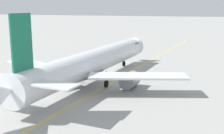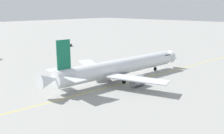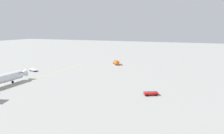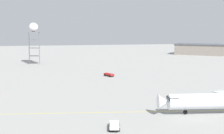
% 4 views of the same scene
% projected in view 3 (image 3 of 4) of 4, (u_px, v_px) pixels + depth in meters
% --- Properties ---
extents(pushback_tug_truck, '(5.77, 3.13, 1.30)m').
position_uv_depth(pushback_tug_truck, '(33.00, 70.00, 94.19)').
color(pushback_tug_truck, '#232326').
rests_on(pushback_tug_truck, ground_plane).
extents(ops_pickup_truck, '(5.84, 4.12, 1.41)m').
position_uv_depth(ops_pickup_truck, '(151.00, 93.00, 59.51)').
color(ops_pickup_truck, '#232326').
rests_on(ops_pickup_truck, ground_plane).
extents(catering_truck_truck, '(6.63, 7.98, 3.10)m').
position_uv_depth(catering_truck_truck, '(116.00, 62.00, 112.08)').
color(catering_truck_truck, '#232326').
rests_on(catering_truck_truck, ground_plane).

